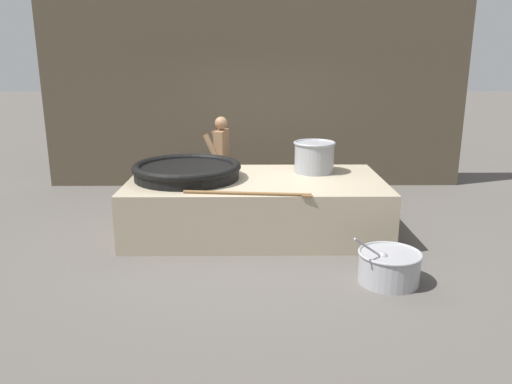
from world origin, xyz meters
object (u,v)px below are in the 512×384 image
stock_pot (314,156)px  cook (221,159)px  giant_wok_near (187,170)px  prep_bowl_vegetables (389,266)px

stock_pot → cook: bearing=150.2°
giant_wok_near → cook: cook is taller
giant_wok_near → prep_bowl_vegetables: 3.02m
giant_wok_near → stock_pot: size_ratio=2.45×
cook → prep_bowl_vegetables: (1.99, -2.90, -0.61)m
stock_pot → prep_bowl_vegetables: bearing=-74.4°
stock_pot → prep_bowl_vegetables: 2.32m
giant_wok_near → stock_pot: (1.80, 0.38, 0.12)m
giant_wok_near → stock_pot: 1.85m
prep_bowl_vegetables → stock_pot: bearing=105.6°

